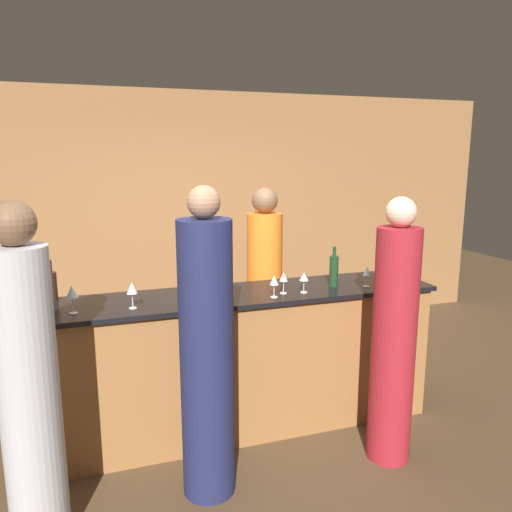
{
  "coord_description": "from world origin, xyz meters",
  "views": [
    {
      "loc": [
        -0.99,
        -3.42,
        2.08
      ],
      "look_at": [
        0.19,
        0.1,
        1.33
      ],
      "focal_mm": 35.0,
      "sensor_mm": 36.0,
      "label": 1
    }
  ],
  "objects_px": {
    "wine_bottle_0": "(52,285)",
    "guest_2": "(207,356)",
    "bartender": "(264,293)",
    "wine_bottle_1": "(334,270)",
    "guest_0": "(394,340)",
    "guest_1": "(29,390)"
  },
  "relations": [
    {
      "from": "bartender",
      "to": "wine_bottle_1",
      "type": "height_order",
      "value": "bartender"
    },
    {
      "from": "wine_bottle_0",
      "to": "wine_bottle_1",
      "type": "bearing_deg",
      "value": -7.72
    },
    {
      "from": "wine_bottle_1",
      "to": "guest_1",
      "type": "bearing_deg",
      "value": -161.27
    },
    {
      "from": "bartender",
      "to": "guest_0",
      "type": "bearing_deg",
      "value": 106.74
    },
    {
      "from": "guest_0",
      "to": "wine_bottle_0",
      "type": "height_order",
      "value": "guest_0"
    },
    {
      "from": "guest_1",
      "to": "wine_bottle_1",
      "type": "xyz_separation_m",
      "value": [
        2.13,
        0.72,
        0.32
      ]
    },
    {
      "from": "wine_bottle_0",
      "to": "guest_0",
      "type": "bearing_deg",
      "value": -23.25
    },
    {
      "from": "guest_1",
      "to": "wine_bottle_0",
      "type": "height_order",
      "value": "guest_1"
    },
    {
      "from": "wine_bottle_0",
      "to": "guest_2",
      "type": "bearing_deg",
      "value": -44.61
    },
    {
      "from": "bartender",
      "to": "guest_2",
      "type": "distance_m",
      "value": 1.61
    },
    {
      "from": "bartender",
      "to": "guest_2",
      "type": "xyz_separation_m",
      "value": [
        -0.85,
        -1.36,
        0.05
      ]
    },
    {
      "from": "guest_1",
      "to": "guest_2",
      "type": "height_order",
      "value": "guest_2"
    },
    {
      "from": "bartender",
      "to": "guest_2",
      "type": "relative_size",
      "value": 0.94
    },
    {
      "from": "bartender",
      "to": "guest_2",
      "type": "bearing_deg",
      "value": 58.0
    },
    {
      "from": "wine_bottle_1",
      "to": "bartender",
      "type": "bearing_deg",
      "value": 111.75
    },
    {
      "from": "guest_0",
      "to": "bartender",
      "type": "bearing_deg",
      "value": 106.74
    },
    {
      "from": "wine_bottle_1",
      "to": "guest_2",
      "type": "bearing_deg",
      "value": -152.19
    },
    {
      "from": "guest_1",
      "to": "bartender",
      "type": "bearing_deg",
      "value": 38.97
    },
    {
      "from": "guest_0",
      "to": "guest_1",
      "type": "height_order",
      "value": "guest_1"
    },
    {
      "from": "guest_2",
      "to": "wine_bottle_1",
      "type": "xyz_separation_m",
      "value": [
        1.15,
        0.61,
        0.31
      ]
    },
    {
      "from": "guest_2",
      "to": "wine_bottle_0",
      "type": "height_order",
      "value": "guest_2"
    },
    {
      "from": "guest_1",
      "to": "wine_bottle_1",
      "type": "distance_m",
      "value": 2.27
    }
  ]
}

